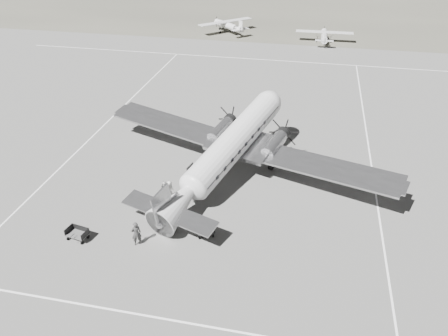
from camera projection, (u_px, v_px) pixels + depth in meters
ground at (238, 197)px, 38.61m from camera, size 260.00×260.00×0.00m
taxi_line_near at (197, 325)px, 26.90m from camera, size 60.00×0.15×0.01m
taxi_line_right at (379, 214)px, 36.48m from camera, size 0.15×80.00×0.01m
taxi_line_left at (100, 129)px, 50.15m from camera, size 0.15×60.00×0.01m
taxi_line_horizon at (281, 61)px, 72.06m from camera, size 90.00×0.15×0.01m
grass_infield at (301, 0)px, 118.06m from camera, size 260.00×90.00×0.01m
dc3_airliner at (229, 150)px, 39.90m from camera, size 36.04×30.28×5.85m
light_plane_left at (227, 26)px, 87.02m from camera, size 15.40×15.45×2.50m
light_plane_right at (324, 37)px, 80.98m from camera, size 10.73×8.77×2.20m
baggage_cart_near at (205, 231)px, 33.94m from camera, size 1.74×1.52×0.82m
baggage_cart_far at (77, 234)px, 33.53m from camera, size 1.88×1.47×0.96m
ground_crew at (136, 233)px, 32.75m from camera, size 0.90×0.84×2.07m
ramp_agent at (165, 191)px, 37.77m from camera, size 0.90×1.05×1.89m
passenger at (170, 189)px, 38.32m from camera, size 0.73×0.88×1.55m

